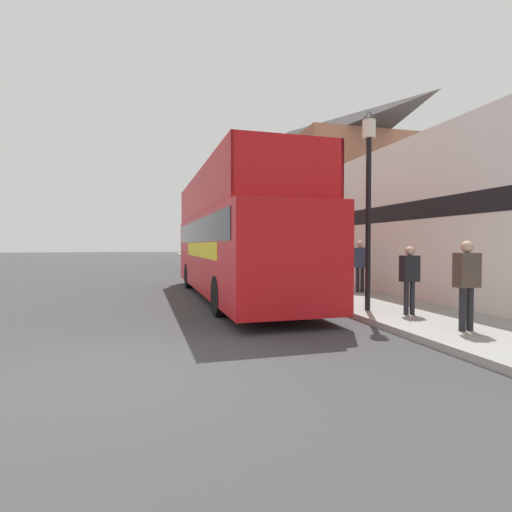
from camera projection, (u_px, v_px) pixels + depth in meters
ground_plane at (142, 272)px, 25.63m from camera, size 144.00×144.00×0.00m
sidewalk at (254, 272)px, 24.44m from camera, size 2.98×108.00×0.14m
pub_white_frontage at (493, 221)px, 12.76m from camera, size 6.01×13.82×5.06m
brick_terrace_rear at (288, 200)px, 31.83m from camera, size 6.00×24.58×10.73m
tour_bus at (234, 245)px, 13.39m from camera, size 2.74×11.20×4.07m
parked_car_ahead_of_bus at (214, 264)px, 22.69m from camera, size 1.91×4.33×1.37m
pedestrian_nearest at (467, 277)px, 7.54m from camera, size 0.45×0.25×1.71m
pedestrian_second at (410, 274)px, 9.31m from camera, size 0.42×0.23×1.59m
pedestrian_third at (360, 261)px, 13.63m from camera, size 0.46×0.25×1.77m
lamp_post_nearest at (369, 174)px, 9.84m from camera, size 0.35×0.35×4.93m
lamp_post_second at (273, 209)px, 17.52m from camera, size 0.35×0.35×4.63m
lamp_post_third at (237, 217)px, 25.22m from camera, size 0.35×0.35×4.89m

